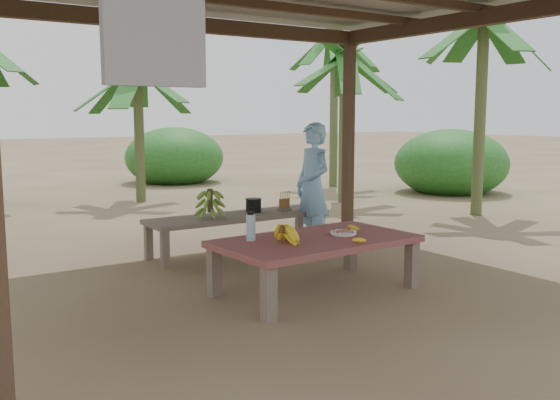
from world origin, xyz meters
TOP-DOWN VIEW (x-y plane):
  - ground at (0.00, 0.00)m, footprint 80.00×80.00m
  - work_table at (0.19, -0.38)m, footprint 1.85×1.08m
  - bench at (0.44, 1.44)m, footprint 2.20×0.60m
  - ripe_banana_bunch at (-0.19, -0.42)m, footprint 0.30×0.26m
  - plate at (0.50, -0.40)m, footprint 0.25×0.25m
  - loose_banana_front at (0.38, -0.76)m, footprint 0.16×0.04m
  - loose_banana_side at (0.74, -0.27)m, footprint 0.07×0.15m
  - water_flask at (-0.35, -0.15)m, footprint 0.08×0.08m
  - green_banana_stalk at (0.07, 1.44)m, footprint 0.30×0.30m
  - cooking_pot at (0.68, 1.51)m, footprint 0.18×0.18m
  - skewer_rack at (1.05, 1.39)m, footprint 0.18×0.08m
  - woman at (1.27, 1.11)m, footprint 0.38×0.57m
  - banana_plant_ne at (4.16, 4.07)m, footprint 1.80×1.80m
  - banana_plant_n at (1.06, 6.19)m, footprint 1.80×1.80m
  - banana_plant_e at (5.02, 1.73)m, footprint 1.80×1.80m
  - banana_plant_far at (5.60, 6.18)m, footprint 1.80×1.80m

SIDE VIEW (x-z plane):
  - ground at x=0.00m, z-range 0.00..0.00m
  - bench at x=0.44m, z-range 0.17..0.62m
  - work_table at x=0.19m, z-range 0.18..0.68m
  - plate at x=0.50m, z-range 0.50..0.54m
  - loose_banana_front at x=0.38m, z-range 0.50..0.54m
  - loose_banana_side at x=0.74m, z-range 0.50..0.54m
  - cooking_pot at x=0.68m, z-range 0.45..0.61m
  - skewer_rack at x=1.05m, z-range 0.45..0.69m
  - ripe_banana_bunch at x=-0.19m, z-range 0.50..0.68m
  - green_banana_stalk at x=0.07m, z-range 0.45..0.79m
  - water_flask at x=-0.35m, z-range 0.48..0.78m
  - woman at x=1.27m, z-range 0.00..1.52m
  - banana_plant_n at x=1.06m, z-range 0.86..3.53m
  - banana_plant_ne at x=4.16m, z-range 0.97..3.87m
  - banana_plant_e at x=5.02m, z-range 1.20..4.59m
  - banana_plant_far at x=5.60m, z-range 1.31..4.92m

